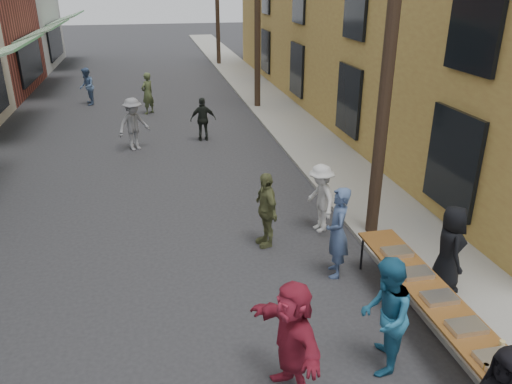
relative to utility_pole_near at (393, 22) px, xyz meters
name	(u,v)px	position (x,y,z in m)	size (l,w,h in m)	color
ground	(188,354)	(-4.30, -3.00, -4.50)	(120.00, 120.00, 0.00)	#28282B
sidewalk	(273,106)	(0.70, 12.00, -4.45)	(2.20, 60.00, 0.10)	gray
utility_pole_near	(393,22)	(0.00, 0.00, 0.00)	(0.26, 0.26, 9.00)	#2D2116
serving_table	(428,291)	(-0.50, -3.18, -3.79)	(0.70, 4.00, 0.75)	brown
catering_tray_sausage	(496,359)	(-0.50, -4.83, -3.71)	(0.50, 0.33, 0.08)	maroon
catering_tray_foil_b	(466,327)	(-0.50, -4.18, -3.71)	(0.50, 0.33, 0.08)	#B2B2B7
catering_tray_buns	(439,298)	(-0.50, -3.48, -3.71)	(0.50, 0.33, 0.08)	tan
catering_tray_foil_d	(417,273)	(-0.50, -2.78, -3.71)	(0.50, 0.33, 0.08)	#B2B2B7
catering_tray_buns_end	(397,252)	(-0.50, -2.08, -3.71)	(0.50, 0.33, 0.08)	tan
condiment_jar_a	(496,378)	(-0.72, -5.13, -3.71)	(0.07, 0.07, 0.08)	#A57F26
condiment_jar_b	(491,373)	(-0.72, -5.03, -3.71)	(0.07, 0.07, 0.08)	#A57F26
condiment_jar_c	(486,367)	(-0.72, -4.93, -3.71)	(0.07, 0.07, 0.08)	#A57F26
guest_front_b	(338,233)	(-1.35, -1.35, -3.60)	(0.65, 0.43, 1.79)	#455B86
guest_front_c	(385,316)	(-1.58, -3.85, -3.61)	(0.87, 0.68, 1.79)	#21668B
guest_front_d	(320,198)	(-1.06, 0.46, -3.72)	(1.01, 0.58, 1.56)	silver
guest_front_e	(266,210)	(-2.38, 0.07, -3.68)	(0.96, 0.40, 1.63)	#64693C
guest_queue_back	(292,339)	(-2.97, -3.99, -3.64)	(1.59, 0.51, 1.72)	#A02339
server	(450,248)	(0.37, -2.31, -3.60)	(0.78, 0.51, 1.59)	black
passerby_left	(134,124)	(-5.17, 7.20, -3.64)	(1.11, 0.64, 1.72)	gray
passerby_mid	(203,119)	(-2.83, 7.74, -3.75)	(0.88, 0.37, 1.51)	black
passerby_right	(148,93)	(-4.66, 11.97, -3.65)	(0.62, 0.41, 1.70)	#4B5933
passerby_far	(87,87)	(-7.28, 14.13, -3.68)	(0.79, 0.62, 1.63)	#4F6C99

